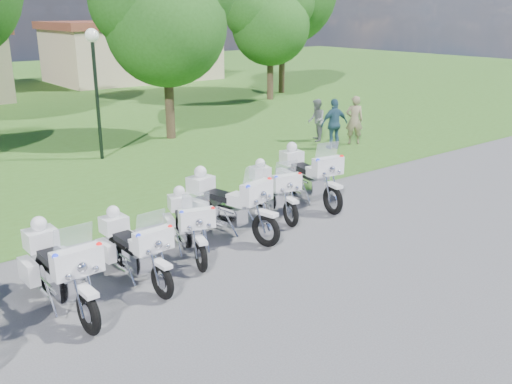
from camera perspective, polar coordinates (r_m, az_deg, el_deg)
ground at (r=12.45m, az=4.64°, el=-5.21°), size 100.00×100.00×0.00m
motorcycle_1 at (r=10.15m, az=-19.03°, el=-7.24°), size 0.86×2.58×1.73m
motorcycle_2 at (r=10.83m, az=-12.15°, el=-5.45°), size 0.82×2.32×1.56m
motorcycle_3 at (r=11.83m, az=-6.79°, el=-3.19°), size 1.17×2.21×1.53m
motorcycle_4 at (r=12.71m, az=-2.88°, el=-1.10°), size 1.22×2.60×1.77m
motorcycle_5 at (r=14.00m, az=1.67°, el=0.28°), size 1.07×2.25×1.53m
motorcycle_6 at (r=14.94m, az=5.25°, el=1.74°), size 1.12×2.62×1.77m
lamp_post at (r=19.64m, az=-15.89°, el=12.38°), size 0.44×0.44×4.29m
tree_2 at (r=22.41m, az=-9.19°, el=17.27°), size 5.38×4.59×7.17m
tree_3 at (r=32.43m, az=1.38°, el=16.98°), size 5.00×4.27×6.67m
building_east at (r=42.84m, az=-12.23°, el=13.65°), size 11.44×7.28×4.10m
bystander_a at (r=21.77m, az=9.81°, el=7.08°), size 0.79×0.74×1.82m
bystander_b at (r=22.09m, az=6.05°, el=7.12°), size 0.97×0.99×1.61m
bystander_c at (r=20.90m, az=7.84°, el=6.74°), size 1.14×0.69×1.82m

